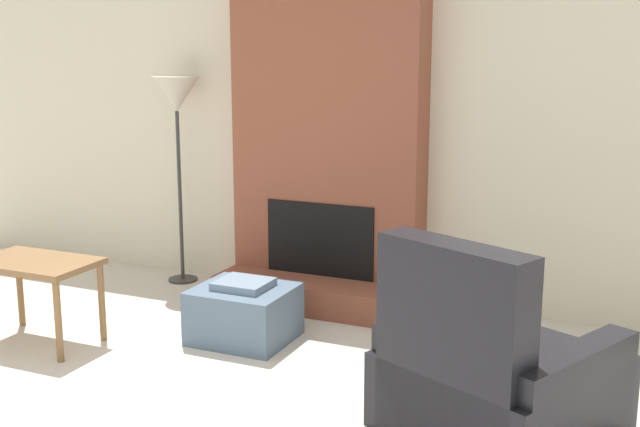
% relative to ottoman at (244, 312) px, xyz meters
% --- Properties ---
extents(wall_back, '(7.65, 0.06, 2.60)m').
position_rel_ottoman_xyz_m(wall_back, '(0.14, 1.25, 1.11)').
color(wall_back, beige).
rests_on(wall_back, ground_plane).
extents(fireplace, '(1.48, 0.68, 2.60)m').
position_rel_ottoman_xyz_m(fireplace, '(0.14, 1.04, 0.99)').
color(fireplace, brown).
rests_on(fireplace, ground_plane).
extents(ottoman, '(0.62, 0.56, 0.41)m').
position_rel_ottoman_xyz_m(ottoman, '(0.00, 0.00, 0.00)').
color(ottoman, slate).
rests_on(ottoman, ground_plane).
extents(armchair, '(1.30, 1.32, 1.04)m').
position_rel_ottoman_xyz_m(armchair, '(1.78, -0.66, 0.10)').
color(armchair, black).
rests_on(armchair, ground_plane).
extents(side_table, '(0.79, 0.49, 0.56)m').
position_rel_ottoman_xyz_m(side_table, '(-1.21, -0.60, 0.30)').
color(side_table, brown).
rests_on(side_table, ground_plane).
extents(floor_lamp_left, '(0.39, 0.39, 1.69)m').
position_rel_ottoman_xyz_m(floor_lamp_left, '(-1.14, 0.99, 1.30)').
color(floor_lamp_left, '#333333').
rests_on(floor_lamp_left, ground_plane).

